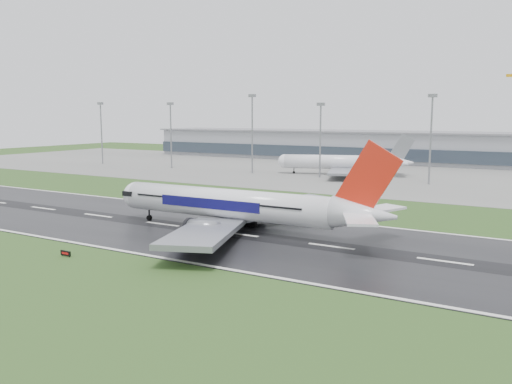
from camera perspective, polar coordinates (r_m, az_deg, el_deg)
The scene contains 12 objects.
ground at distance 133.08m, azimuth -16.58°, elevation -2.47°, with size 520.00×520.00×0.00m, color #254419.
runway at distance 133.07m, azimuth -16.58°, elevation -2.45°, with size 400.00×45.00×0.10m, color black.
apron at distance 235.73m, azimuth 6.15°, elevation 2.36°, with size 400.00×130.00×0.08m, color slate.
terminal at distance 290.76m, azimuth 11.06°, elevation 4.83°, with size 240.00×36.00×15.00m, color gray.
main_airliner at distance 108.57m, azimuth -1.38°, elevation 0.55°, with size 63.13×60.13×18.64m, color white, non-canonical shape.
parked_airliner at distance 218.36m, azimuth 9.19°, elevation 3.98°, with size 55.20×51.40×16.18m, color white, non-canonical shape.
runway_sign at distance 96.85m, azimuth -19.75°, elevation -6.24°, with size 2.30×0.26×1.04m, color black, non-canonical shape.
floodmast_0 at distance 274.72m, azimuth -16.24°, elevation 5.94°, with size 0.64×0.64×29.14m, color gray.
floodmast_1 at distance 244.79m, azimuth -9.11°, elevation 5.86°, with size 0.64×0.64×28.53m, color gray.
floodmast_2 at distance 220.04m, azimuth -0.41°, elevation 6.07°, with size 0.64×0.64×31.32m, color gray.
floodmast_3 at distance 206.24m, azimuth 6.90°, elevation 5.34°, with size 0.64×0.64×27.53m, color gray.
floodmast_4 at distance 193.51m, azimuth 18.23°, elevation 5.17°, with size 0.64×0.64×30.00m, color gray.
Camera 1 is at (96.06, -88.95, 23.88)m, focal length 37.28 mm.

